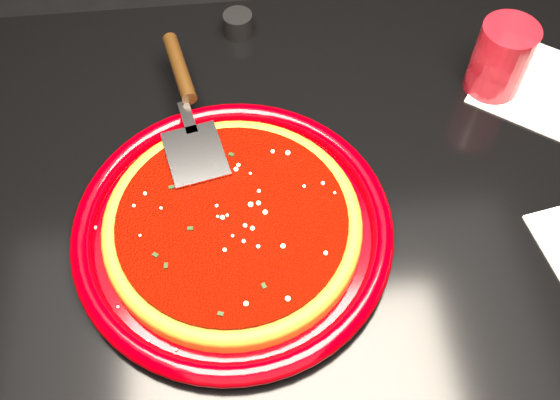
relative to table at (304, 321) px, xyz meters
The scene contains 12 objects.
floor 0.38m from the table, ahead, with size 4.00×4.00×0.01m, color black.
table is the anchor object (origin of this frame).
plate 0.40m from the table, 164.56° to the right, with size 0.39×0.39×0.03m, color #7F0004.
pizza_crust 0.41m from the table, 164.56° to the right, with size 0.31×0.31×0.02m, color brown.
pizza_crust_rim 0.42m from the table, 164.56° to the right, with size 0.31×0.31×0.02m, color brown.
pizza_sauce 0.42m from the table, 164.56° to the right, with size 0.27×0.27×0.01m, color #660600.
parmesan_dusting 0.43m from the table, 164.56° to the right, with size 0.27×0.27×0.01m, color #F3E6BE, non-canonical shape.
basil_flecks 0.43m from the table, 164.56° to the right, with size 0.24×0.24×0.00m, color black, non-canonical shape.
pizza_server 0.47m from the table, 136.03° to the left, with size 0.08×0.30×0.02m, color silver, non-canonical shape.
cup 0.54m from the table, 32.28° to the left, with size 0.08×0.08×0.11m, color maroon.
napkin_b 0.54m from the table, 26.14° to the left, with size 0.16×0.17×0.00m, color silver.
ramekin 0.52m from the table, 102.44° to the left, with size 0.04×0.04×0.03m, color black.
Camera 1 is at (-0.09, -0.41, 1.41)m, focal length 40.00 mm.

